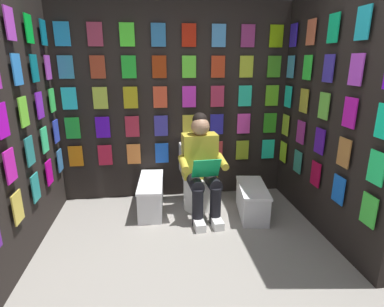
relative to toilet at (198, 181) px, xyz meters
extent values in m
plane|color=gray|center=(0.24, 1.68, -0.33)|extent=(30.00, 30.00, 0.00)
cube|color=black|center=(0.24, -0.41, 0.90)|extent=(2.98, 0.10, 2.45)
cube|color=#C4680E|center=(1.50, -0.33, 0.28)|extent=(0.17, 0.01, 0.26)
cube|color=#A81632|center=(1.14, -0.33, 0.28)|extent=(0.17, 0.01, 0.26)
cube|color=orange|center=(0.78, -0.33, 0.28)|extent=(0.17, 0.01, 0.26)
cube|color=blue|center=(0.42, -0.33, 0.28)|extent=(0.17, 0.01, 0.26)
cube|color=#77AD36|center=(0.06, -0.33, 0.28)|extent=(0.17, 0.01, 0.26)
cube|color=#B03034|center=(-0.30, -0.33, 0.28)|extent=(0.17, 0.01, 0.26)
cube|color=#97B325|center=(-0.65, -0.33, 0.28)|extent=(0.17, 0.01, 0.26)
cube|color=#1FE7BE|center=(-1.01, -0.33, 0.28)|extent=(0.17, 0.01, 0.26)
cube|color=green|center=(1.50, -0.33, 0.64)|extent=(0.17, 0.01, 0.26)
cube|color=#460CB4|center=(1.14, -0.33, 0.64)|extent=(0.17, 0.01, 0.26)
cube|color=maroon|center=(0.78, -0.33, 0.64)|extent=(0.17, 0.01, 0.26)
cube|color=#332E93|center=(0.42, -0.33, 0.64)|extent=(0.17, 0.01, 0.26)
cube|color=gold|center=(0.06, -0.33, 0.64)|extent=(0.17, 0.01, 0.26)
cube|color=#26239F|center=(-0.30, -0.33, 0.64)|extent=(0.17, 0.01, 0.26)
cube|color=#DA3DAE|center=(-0.65, -0.33, 0.64)|extent=(0.17, 0.01, 0.26)
cube|color=#2E941E|center=(-1.01, -0.33, 0.64)|extent=(0.17, 0.01, 0.26)
cube|color=#26BFE1|center=(1.50, -0.33, 0.99)|extent=(0.17, 0.01, 0.26)
cube|color=#A3B83A|center=(1.14, -0.33, 0.99)|extent=(0.17, 0.01, 0.26)
cube|color=#A69515|center=(0.78, -0.33, 0.99)|extent=(0.17, 0.01, 0.26)
cube|color=#CB4227|center=(0.42, -0.33, 0.99)|extent=(0.17, 0.01, 0.26)
cube|color=#C42ABF|center=(0.06, -0.33, 0.99)|extent=(0.17, 0.01, 0.26)
cube|color=#AB294C|center=(-0.30, -0.33, 0.99)|extent=(0.17, 0.01, 0.26)
cube|color=#23C39F|center=(-0.65, -0.33, 0.99)|extent=(0.17, 0.01, 0.26)
cube|color=#60B21F|center=(-1.01, -0.33, 0.99)|extent=(0.17, 0.01, 0.26)
cube|color=teal|center=(1.50, -0.33, 1.35)|extent=(0.17, 0.01, 0.26)
cube|color=#9A361E|center=(1.14, -0.33, 1.35)|extent=(0.17, 0.01, 0.26)
cube|color=green|center=(0.78, -0.33, 1.35)|extent=(0.17, 0.01, 0.26)
cube|color=#912B0B|center=(0.42, -0.33, 1.35)|extent=(0.17, 0.01, 0.26)
cube|color=#5AD430|center=(0.06, -0.33, 1.35)|extent=(0.17, 0.01, 0.26)
cube|color=#B93418|center=(-0.30, -0.33, 1.35)|extent=(0.17, 0.01, 0.26)
cube|color=#ACBC2C|center=(-0.65, -0.33, 1.35)|extent=(0.17, 0.01, 0.26)
cube|color=#409221|center=(-1.01, -0.33, 1.35)|extent=(0.17, 0.01, 0.26)
cube|color=#2493D3|center=(1.50, -0.33, 1.71)|extent=(0.17, 0.01, 0.26)
cube|color=#9B2F4B|center=(1.14, -0.33, 1.71)|extent=(0.17, 0.01, 0.26)
cube|color=#48E72D|center=(0.78, -0.33, 1.71)|extent=(0.17, 0.01, 0.26)
cube|color=teal|center=(0.42, -0.33, 1.71)|extent=(0.17, 0.01, 0.26)
cube|color=#B51A09|center=(0.06, -0.33, 1.71)|extent=(0.17, 0.01, 0.26)
cube|color=#458FD1|center=(-0.30, -0.33, 1.71)|extent=(0.17, 0.01, 0.26)
cube|color=#8D2C6C|center=(-0.65, -0.33, 1.71)|extent=(0.17, 0.01, 0.26)
cube|color=#77A80B|center=(-1.01, -0.33, 1.71)|extent=(0.17, 0.01, 0.26)
cube|color=black|center=(-1.25, 0.66, 0.90)|extent=(0.10, 2.04, 2.45)
cube|color=#A8DC21|center=(-1.16, -0.18, 0.28)|extent=(0.01, 0.17, 0.26)
cube|color=teal|center=(-1.16, 0.24, 0.28)|extent=(0.01, 0.17, 0.26)
cube|color=#A90B39|center=(-1.16, 0.66, 0.28)|extent=(0.01, 0.17, 0.26)
cube|color=blue|center=(-1.16, 1.08, 0.28)|extent=(0.01, 0.17, 0.26)
cube|color=green|center=(-1.16, 1.49, 0.28)|extent=(0.01, 0.17, 0.26)
cube|color=#A2C730|center=(-1.16, -0.18, 0.64)|extent=(0.01, 0.17, 0.26)
cube|color=#9A2A8A|center=(-1.16, 0.24, 0.64)|extent=(0.01, 0.17, 0.26)
cube|color=#4515A0|center=(-1.16, 0.66, 0.64)|extent=(0.01, 0.17, 0.26)
cube|color=#B17439|center=(-1.16, 1.08, 0.64)|extent=(0.01, 0.17, 0.26)
cube|color=#23EF75|center=(-1.16, 1.49, 0.64)|extent=(0.01, 0.17, 0.26)
cube|color=#1CD7BF|center=(-1.16, -0.18, 0.99)|extent=(0.01, 0.17, 0.26)
cube|color=gold|center=(-1.16, 0.24, 0.99)|extent=(0.01, 0.17, 0.26)
cube|color=#66C440|center=(-1.16, 0.66, 0.99)|extent=(0.01, 0.17, 0.26)
cube|color=#C316B2|center=(-1.16, 1.08, 0.99)|extent=(0.01, 0.17, 0.26)
cube|color=#4198C2|center=(-1.16, -0.18, 1.35)|extent=(0.01, 0.17, 0.26)
cube|color=#30E33E|center=(-1.16, 0.24, 1.35)|extent=(0.01, 0.17, 0.26)
cube|color=#3B2FA9|center=(-1.16, 0.66, 1.35)|extent=(0.01, 0.17, 0.26)
cube|color=#B843DC|center=(-1.16, 1.08, 1.35)|extent=(0.01, 0.17, 0.26)
cube|color=#321DC5|center=(-1.16, -0.18, 1.71)|extent=(0.01, 0.17, 0.26)
cube|color=#D56745|center=(-1.16, 0.24, 1.71)|extent=(0.01, 0.17, 0.26)
cube|color=#0FBC73|center=(-1.16, 0.66, 1.71)|extent=(0.01, 0.17, 0.26)
cube|color=#1EB0C4|center=(-1.16, 1.08, 1.71)|extent=(0.01, 0.17, 0.26)
cube|color=black|center=(1.73, 0.66, 0.90)|extent=(0.10, 2.04, 2.45)
cube|color=#E0C549|center=(1.65, 1.08, 0.28)|extent=(0.01, 0.17, 0.26)
cube|color=teal|center=(1.65, 0.66, 0.28)|extent=(0.01, 0.17, 0.26)
cube|color=#CE0B9E|center=(1.65, 0.24, 0.28)|extent=(0.01, 0.17, 0.26)
cube|color=#3577BC|center=(1.65, -0.18, 0.28)|extent=(0.01, 0.17, 0.26)
cube|color=#D61FB8|center=(1.65, 1.08, 0.64)|extent=(0.01, 0.17, 0.26)
cube|color=teal|center=(1.65, 0.66, 0.64)|extent=(0.01, 0.17, 0.26)
cube|color=#3DEC94|center=(1.65, 0.24, 0.64)|extent=(0.01, 0.17, 0.26)
cube|color=blue|center=(1.65, -0.18, 0.64)|extent=(0.01, 0.17, 0.26)
cube|color=#B40FC9|center=(1.65, 1.08, 0.99)|extent=(0.01, 0.17, 0.26)
cube|color=#75DE38|center=(1.65, 0.66, 0.99)|extent=(0.01, 0.17, 0.26)
cube|color=#8924DE|center=(1.65, 0.24, 0.99)|extent=(0.01, 0.17, 0.26)
cube|color=#3EE05C|center=(1.65, -0.18, 0.99)|extent=(0.01, 0.17, 0.26)
cube|color=#308AF0|center=(1.65, 0.66, 1.35)|extent=(0.01, 0.17, 0.26)
cube|color=#0D798D|center=(1.65, 0.24, 1.35)|extent=(0.01, 0.17, 0.26)
cube|color=#B943D3|center=(1.65, -0.18, 1.35)|extent=(0.01, 0.17, 0.26)
cube|color=#B73FD1|center=(1.65, 0.66, 1.71)|extent=(0.01, 0.17, 0.26)
cube|color=#0AC835|center=(1.65, 0.24, 1.71)|extent=(0.01, 0.17, 0.26)
cube|color=#0D7798|center=(1.65, -0.18, 1.71)|extent=(0.01, 0.17, 0.26)
cylinder|color=white|center=(0.00, 0.08, -0.13)|extent=(0.38, 0.38, 0.40)
cylinder|color=white|center=(0.00, 0.08, 0.09)|extent=(0.41, 0.41, 0.02)
cube|color=white|center=(0.01, -0.18, 0.25)|extent=(0.39, 0.20, 0.36)
cylinder|color=white|center=(0.01, -0.09, 0.25)|extent=(0.39, 0.09, 0.39)
cube|color=gold|center=(0.00, 0.11, 0.36)|extent=(0.41, 0.24, 0.52)
sphere|color=tan|center=(-0.01, 0.14, 0.71)|extent=(0.21, 0.21, 0.21)
sphere|color=black|center=(0.00, 0.11, 0.78)|extent=(0.17, 0.17, 0.17)
cylinder|color=black|center=(-0.12, 0.30, 0.11)|extent=(0.17, 0.41, 0.15)
cylinder|color=black|center=(0.08, 0.31, 0.11)|extent=(0.17, 0.41, 0.15)
cylinder|color=black|center=(-0.13, 0.48, -0.11)|extent=(0.12, 0.12, 0.42)
cylinder|color=black|center=(0.07, 0.49, -0.11)|extent=(0.12, 0.12, 0.42)
cube|color=white|center=(-0.13, 0.54, -0.28)|extent=(0.13, 0.27, 0.09)
cube|color=white|center=(0.07, 0.55, -0.28)|extent=(0.13, 0.27, 0.09)
cylinder|color=gold|center=(-0.24, 0.27, 0.33)|extent=(0.10, 0.31, 0.13)
cylinder|color=gold|center=(0.20, 0.30, 0.33)|extent=(0.10, 0.31, 0.13)
cube|color=#0FA957|center=(-0.03, 0.45, 0.32)|extent=(0.31, 0.15, 0.23)
cube|color=silver|center=(0.58, 0.05, -0.15)|extent=(0.31, 0.77, 0.35)
cube|color=white|center=(0.58, 0.05, 0.04)|extent=(0.33, 0.80, 0.03)
cube|color=silver|center=(-0.60, 0.33, -0.16)|extent=(0.38, 0.70, 0.33)
cube|color=white|center=(-0.60, 0.33, 0.01)|extent=(0.40, 0.73, 0.03)
camera|label=1|loc=(0.53, 3.52, 1.42)|focal=28.89mm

